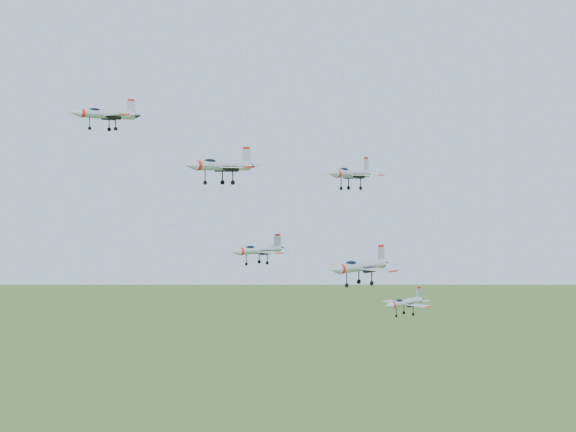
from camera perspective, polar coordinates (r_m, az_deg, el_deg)
jet_lead at (r=128.19m, az=-12.86°, el=7.08°), size 12.20×10.03×3.27m
jet_left_high at (r=121.67m, az=-4.80°, el=3.61°), size 13.91×11.55×3.72m
jet_right_high at (r=119.03m, az=4.47°, el=3.05°), size 11.68×9.91×3.17m
jet_left_low at (r=138.14m, az=-2.14°, el=-2.42°), size 12.06×9.97×3.22m
jet_right_low at (r=120.79m, az=5.13°, el=-3.58°), size 13.90×11.59×3.72m
jet_trail at (r=153.23m, az=8.31°, el=-6.11°), size 12.02×10.00×3.21m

